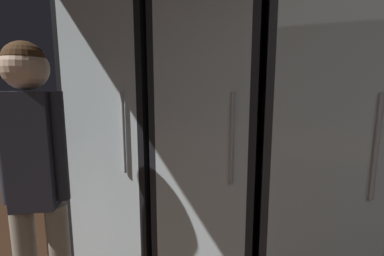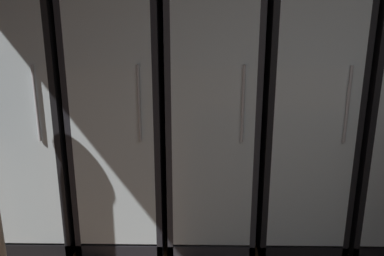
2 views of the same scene
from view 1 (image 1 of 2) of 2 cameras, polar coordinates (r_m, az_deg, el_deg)
cooler_far_left at (r=2.03m, az=-13.88°, el=-2.47°), size 0.62×0.62×2.09m
cooler_left at (r=1.79m, az=4.57°, el=-3.88°), size 0.62×0.62×2.09m
cooler_center at (r=1.77m, az=25.94°, el=-5.14°), size 0.62×0.62×2.09m
shopper_far at (r=1.58m, az=-31.43°, el=-7.88°), size 0.30×0.25×1.64m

